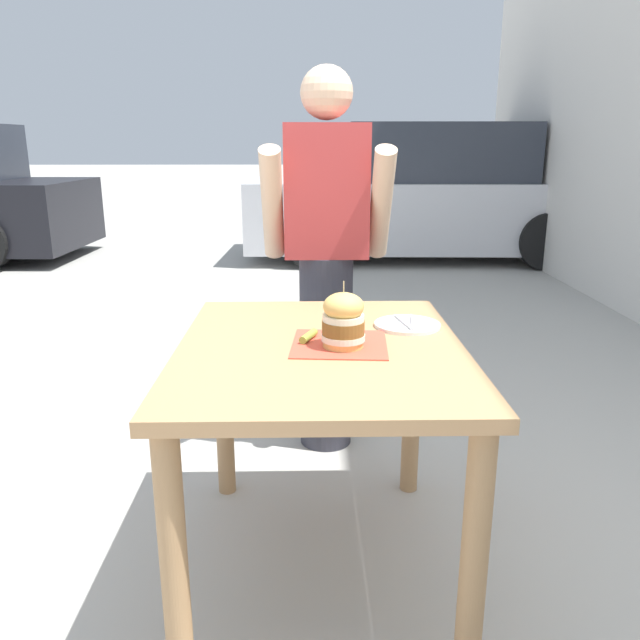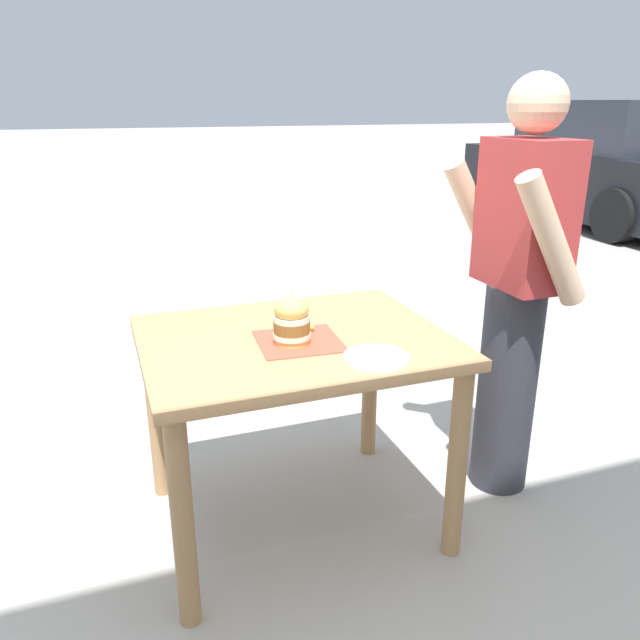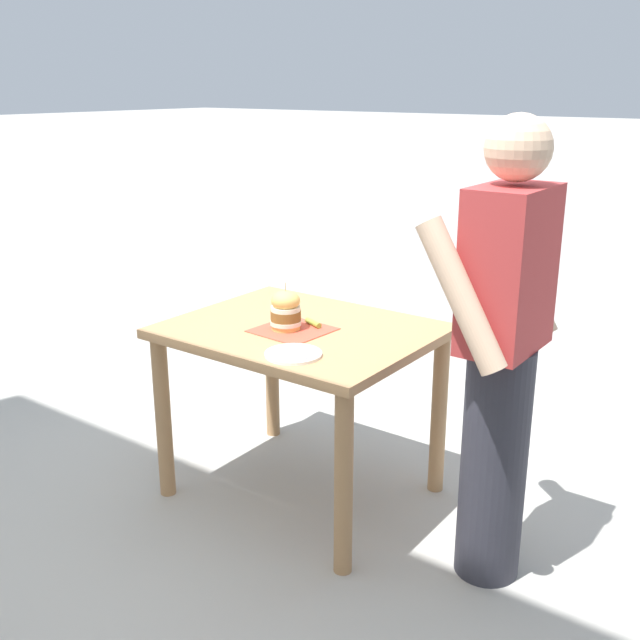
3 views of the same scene
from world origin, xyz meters
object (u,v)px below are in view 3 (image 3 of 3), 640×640
at_px(pickle_spear, 313,323).
at_px(side_plate_with_forks, 293,354).
at_px(patio_table, 301,356).
at_px(diner_across_table, 501,352).
at_px(sandwich, 286,310).

relative_size(pickle_spear, side_plate_with_forks, 0.45).
distance_m(pickle_spear, side_plate_with_forks, 0.36).
distance_m(patio_table, diner_across_table, 0.94).
bearing_deg(side_plate_with_forks, diner_across_table, 109.07).
xyz_separation_m(patio_table, sandwich, (0.07, -0.03, 0.22)).
height_order(sandwich, pickle_spear, sandwich).
xyz_separation_m(sandwich, pickle_spear, (-0.10, 0.07, -0.07)).
relative_size(side_plate_with_forks, diner_across_table, 0.13).
bearing_deg(pickle_spear, patio_table, -45.09).
distance_m(sandwich, side_plate_with_forks, 0.32).
xyz_separation_m(sandwich, side_plate_with_forks, (0.23, 0.22, -0.08)).
bearing_deg(patio_table, side_plate_with_forks, 32.77).
relative_size(sandwich, pickle_spear, 2.04).
bearing_deg(side_plate_with_forks, pickle_spear, -155.31).
xyz_separation_m(pickle_spear, diner_across_table, (0.08, 0.88, 0.08)).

